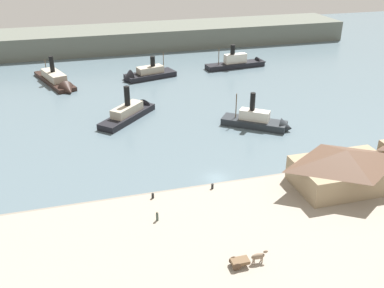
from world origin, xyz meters
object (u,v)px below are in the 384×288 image
object	(u,v)px
mooring_post_east	(212,186)
ferry_near_quay	(132,111)
ferry_approaching_west	(58,81)
ferry_moored_west	(144,75)
horse_cart	(247,259)
ferry_moored_east	(241,63)
ferry_mid_harbor	(261,122)
pedestrian_walking_west	(157,216)
mooring_post_center_east	(153,196)
ferry_shed_west_terminal	(344,168)

from	to	relation	value
mooring_post_east	ferry_near_quay	distance (m)	41.36
ferry_approaching_west	ferry_moored_west	world-z (taller)	ferry_approaching_west
ferry_near_quay	horse_cart	bearing A→B (deg)	-83.66
ferry_moored_east	ferry_mid_harbor	world-z (taller)	ferry_mid_harbor
ferry_moored_west	ferry_approaching_west	bearing A→B (deg)	178.71
pedestrian_walking_west	ferry_moored_west	xyz separation A→B (m)	(11.71, 78.33, -0.65)
mooring_post_center_east	ferry_mid_harbor	distance (m)	40.58
mooring_post_center_east	mooring_post_east	bearing A→B (deg)	1.19
ferry_moored_east	ferry_near_quay	distance (m)	56.13
ferry_moored_east	ferry_mid_harbor	bearing A→B (deg)	-106.09
pedestrian_walking_west	ferry_approaching_west	size ratio (longest dim) A/B	0.06
horse_cart	ferry_mid_harbor	bearing A→B (deg)	64.08
ferry_near_quay	ferry_shed_west_terminal	bearing A→B (deg)	-55.70
horse_cart	mooring_post_east	xyz separation A→B (m)	(1.60, 20.32, -0.48)
horse_cart	ferry_near_quay	bearing A→B (deg)	96.34
mooring_post_center_east	ferry_mid_harbor	size ratio (longest dim) A/B	0.06
mooring_post_center_east	ferry_moored_west	xyz separation A→B (m)	(11.15, 71.74, -0.35)
ferry_approaching_west	ferry_moored_west	size ratio (longest dim) A/B	1.39
mooring_post_east	ferry_moored_west	bearing A→B (deg)	89.80
mooring_post_center_east	pedestrian_walking_west	bearing A→B (deg)	-94.90
ferry_mid_harbor	mooring_post_east	bearing A→B (deg)	-129.09
ferry_shed_west_terminal	ferry_moored_east	xyz separation A→B (m)	(12.29, 81.24, -3.32)
mooring_post_center_east	ferry_approaching_west	size ratio (longest dim) A/B	0.03
ferry_moored_west	ferry_mid_harbor	distance (m)	50.44
ferry_moored_east	ferry_moored_west	size ratio (longest dim) A/B	1.25
ferry_shed_west_terminal	ferry_approaching_west	distance (m)	91.95
ferry_shed_west_terminal	mooring_post_east	distance (m)	23.73
pedestrian_walking_west	mooring_post_east	distance (m)	13.34
mooring_post_center_east	ferry_moored_west	size ratio (longest dim) A/B	0.05
ferry_moored_east	ferry_mid_harbor	size ratio (longest dim) A/B	1.42
ferry_approaching_west	horse_cart	bearing A→B (deg)	-74.90
mooring_post_east	mooring_post_center_east	world-z (taller)	same
horse_cart	ferry_moored_east	size ratio (longest dim) A/B	0.23
ferry_moored_east	mooring_post_east	bearing A→B (deg)	-114.87
horse_cart	ferry_moored_east	bearing A→B (deg)	69.08
pedestrian_walking_west	mooring_post_center_east	size ratio (longest dim) A/B	1.83
ferry_moored_west	ferry_near_quay	distance (m)	32.17
pedestrian_walking_west	ferry_moored_west	world-z (taller)	ferry_moored_west
ferry_moored_east	ferry_near_quay	world-z (taller)	ferry_near_quay
ferry_mid_harbor	pedestrian_walking_west	bearing A→B (deg)	-134.90
ferry_near_quay	mooring_post_east	bearing A→B (deg)	-78.34
ferry_moored_west	ferry_moored_east	bearing A→B (deg)	7.19
mooring_post_center_east	ferry_near_quay	bearing A→B (deg)	86.44
mooring_post_east	ferry_approaching_west	bearing A→B (deg)	110.21
ferry_shed_west_terminal	pedestrian_walking_west	distance (m)	34.52
ferry_moored_west	ferry_near_quay	size ratio (longest dim) A/B	1.07
mooring_post_east	ferry_moored_east	distance (m)	83.68
mooring_post_east	ferry_mid_harbor	size ratio (longest dim) A/B	0.06
ferry_shed_west_terminal	horse_cart	size ratio (longest dim) A/B	3.22
ferry_shed_west_terminal	ferry_moored_east	bearing A→B (deg)	81.40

